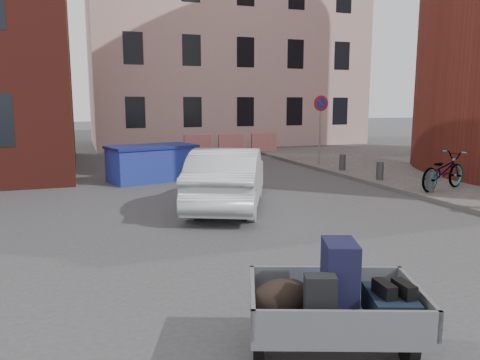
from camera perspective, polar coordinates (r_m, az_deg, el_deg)
name	(u,v)px	position (r m, az deg, el deg)	size (l,w,h in m)	color
ground	(274,260)	(7.62, 4.17, -9.71)	(120.00, 120.00, 0.00)	#38383A
building_pink	(224,29)	(30.29, -2.01, 17.95)	(16.00, 8.00, 14.00)	beige
no_parking_sign	(321,115)	(18.38, 9.80, 7.77)	(0.60, 0.09, 2.65)	gray
bollards	(430,182)	(13.54, 22.12, -0.21)	(0.22, 9.02, 0.55)	#3A3A3D
barriers	(232,144)	(22.82, -1.04, 4.39)	(4.70, 0.18, 1.00)	red
trailer	(333,303)	(4.68, 11.29, -14.51)	(1.88, 1.98, 1.20)	black
dumpster	(152,163)	(15.34, -10.65, 2.07)	(3.02, 2.09, 1.15)	#2233A2
silver_car	(228,178)	(11.20, -1.49, 0.30)	(1.53, 4.38, 1.44)	#B7BBBF
bicycle	(443,171)	(14.02, 23.51, 1.02)	(0.69, 1.98, 1.04)	black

